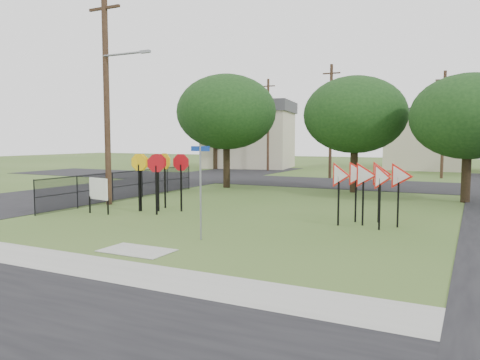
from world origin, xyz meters
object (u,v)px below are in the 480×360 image
street_name_sign (201,186)px  info_board (98,190)px  stop_sign_cluster (157,168)px  yield_sign_cluster (369,178)px

street_name_sign → info_board: street_name_sign is taller
stop_sign_cluster → info_board: (-1.75, -1.69, -0.86)m
yield_sign_cluster → info_board: bearing=-167.3°
yield_sign_cluster → street_name_sign: bearing=-130.8°
stop_sign_cluster → info_board: 2.58m
stop_sign_cluster → yield_sign_cluster: (8.90, 0.72, -0.14)m
stop_sign_cluster → street_name_sign: bearing=-40.8°
stop_sign_cluster → info_board: stop_sign_cluster is taller
stop_sign_cluster → info_board: size_ratio=1.67×
street_name_sign → stop_sign_cluster: (-4.74, 4.10, 0.19)m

